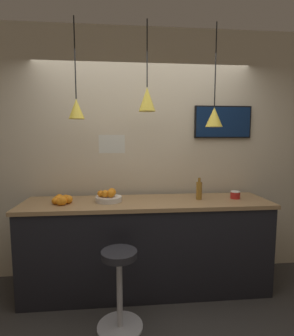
# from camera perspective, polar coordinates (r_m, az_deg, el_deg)

# --- Properties ---
(ground_plane) EXTENTS (14.00, 14.00, 0.00)m
(ground_plane) POSITION_cam_1_polar(r_m,az_deg,el_deg) (2.69, 1.37, -31.02)
(ground_plane) COLOR #33302D
(back_wall) EXTENTS (8.00, 0.06, 2.90)m
(back_wall) POSITION_cam_1_polar(r_m,az_deg,el_deg) (3.15, -0.75, 3.04)
(back_wall) COLOR beige
(back_wall) RESTS_ON ground_plane
(service_counter) EXTENTS (2.59, 0.64, 0.98)m
(service_counter) POSITION_cam_1_polar(r_m,az_deg,el_deg) (2.95, -0.00, -16.44)
(service_counter) COLOR black
(service_counter) RESTS_ON ground_plane
(bar_stool) EXTENTS (0.40, 0.40, 0.70)m
(bar_stool) POSITION_cam_1_polar(r_m,az_deg,el_deg) (2.44, -6.02, -23.32)
(bar_stool) COLOR #B7B7BC
(bar_stool) RESTS_ON ground_plane
(fruit_bowl) EXTENTS (0.28, 0.28, 0.14)m
(fruit_bowl) POSITION_cam_1_polar(r_m,az_deg,el_deg) (2.78, -8.38, -6.28)
(fruit_bowl) COLOR beige
(fruit_bowl) RESTS_ON service_counter
(orange_pile) EXTENTS (0.20, 0.23, 0.09)m
(orange_pile) POSITION_cam_1_polar(r_m,az_deg,el_deg) (2.82, -17.99, -6.53)
(orange_pile) COLOR orange
(orange_pile) RESTS_ON service_counter
(juice_bottle) EXTENTS (0.06, 0.06, 0.24)m
(juice_bottle) POSITION_cam_1_polar(r_m,az_deg,el_deg) (2.89, 11.27, -4.77)
(juice_bottle) COLOR olive
(juice_bottle) RESTS_ON service_counter
(spread_jar) EXTENTS (0.10, 0.10, 0.08)m
(spread_jar) POSITION_cam_1_polar(r_m,az_deg,el_deg) (3.04, 18.65, -5.56)
(spread_jar) COLOR red
(spread_jar) RESTS_ON service_counter
(pendant_lamp_left) EXTENTS (0.16, 0.16, 0.97)m
(pendant_lamp_left) POSITION_cam_1_polar(r_m,az_deg,el_deg) (2.74, -15.11, 12.52)
(pendant_lamp_left) COLOR black
(pendant_lamp_middle) EXTENTS (0.17, 0.17, 0.89)m
(pendant_lamp_middle) POSITION_cam_1_polar(r_m,az_deg,el_deg) (2.73, 0.02, 14.83)
(pendant_lamp_middle) COLOR black
(pendant_lamp_right) EXTENTS (0.18, 0.18, 1.04)m
(pendant_lamp_right) POSITION_cam_1_polar(r_m,az_deg,el_deg) (2.86, 14.40, 10.86)
(pendant_lamp_right) COLOR black
(mounted_tv) EXTENTS (0.69, 0.04, 0.38)m
(mounted_tv) POSITION_cam_1_polar(r_m,az_deg,el_deg) (3.31, 16.17, 9.58)
(mounted_tv) COLOR black
(hanging_menu_board) EXTENTS (0.24, 0.01, 0.17)m
(hanging_menu_board) POSITION_cam_1_polar(r_m,az_deg,el_deg) (2.46, -7.66, 5.20)
(hanging_menu_board) COLOR white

